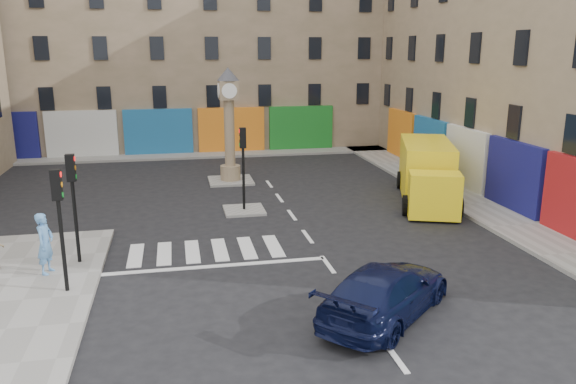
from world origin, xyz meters
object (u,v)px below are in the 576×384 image
object	(u,v)px
clock_pillar	(229,118)
navy_sedan	(386,291)
pedestrian_blue	(45,243)
traffic_light_left_near	(59,211)
yellow_van	(427,172)
traffic_light_island	(243,155)
traffic_light_left_far	(73,191)

from	to	relation	value
clock_pillar	navy_sedan	xyz separation A→B (m)	(2.52, -17.00, -2.81)
navy_sedan	pedestrian_blue	xyz separation A→B (m)	(-9.65, 4.77, 0.41)
traffic_light_left_near	navy_sedan	world-z (taller)	traffic_light_left_near
clock_pillar	yellow_van	distance (m)	10.84
traffic_light_island	navy_sedan	distance (m)	11.44
traffic_light_left_far	yellow_van	bearing A→B (deg)	20.54
yellow_van	pedestrian_blue	world-z (taller)	yellow_van
traffic_light_left_near	clock_pillar	world-z (taller)	clock_pillar
traffic_light_left_near	pedestrian_blue	world-z (taller)	traffic_light_left_near
traffic_light_left_near	traffic_light_left_far	xyz separation A→B (m)	(0.00, 2.40, 0.00)
traffic_light_left_near	traffic_light_left_far	size ratio (longest dim) A/B	1.00
traffic_light_left_near	pedestrian_blue	size ratio (longest dim) A/B	1.85
navy_sedan	pedestrian_blue	bearing A→B (deg)	20.32
clock_pillar	pedestrian_blue	bearing A→B (deg)	-120.27
traffic_light_island	yellow_van	bearing A→B (deg)	2.05
clock_pillar	pedestrian_blue	world-z (taller)	clock_pillar
traffic_light_left_far	clock_pillar	world-z (taller)	clock_pillar
navy_sedan	traffic_light_island	bearing A→B (deg)	-30.53
clock_pillar	yellow_van	xyz separation A→B (m)	(8.97, -5.67, -2.19)
traffic_light_left_near	traffic_light_left_far	bearing A→B (deg)	90.00
yellow_van	pedestrian_blue	bearing A→B (deg)	-138.25
traffic_light_left_near	clock_pillar	distance (m)	15.19
yellow_van	traffic_light_left_far	bearing A→B (deg)	-139.86
traffic_light_left_near	pedestrian_blue	bearing A→B (deg)	118.21
traffic_light_left_far	traffic_light_left_near	bearing A→B (deg)	-90.00
traffic_light_left_near	yellow_van	size ratio (longest dim) A/B	0.47
traffic_light_left_far	traffic_light_island	bearing A→B (deg)	40.60
traffic_light_left_far	clock_pillar	size ratio (longest dim) A/B	0.61
pedestrian_blue	clock_pillar	bearing A→B (deg)	-14.19
traffic_light_left_near	traffic_light_left_far	distance (m)	2.40
traffic_light_left_near	navy_sedan	bearing A→B (deg)	-19.95
traffic_light_left_far	clock_pillar	bearing A→B (deg)	61.06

